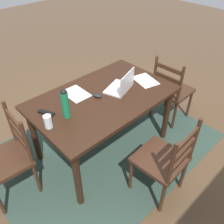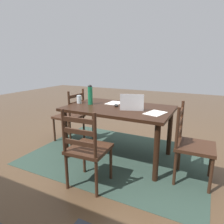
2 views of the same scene
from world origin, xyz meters
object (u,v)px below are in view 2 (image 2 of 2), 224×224
Objects in this scene: dining_table at (119,114)px; water_bottle at (90,94)px; laptop at (132,106)px; tv_remote at (90,101)px; chair_far_head at (87,149)px; drinking_glass at (79,99)px; chair_left_far at (192,145)px; computer_mouse at (116,105)px; chair_right_near at (70,116)px.

water_bottle is (0.48, 0.02, 0.26)m from dining_table.
laptop is 0.85m from tv_remote.
drinking_glass is at bearing -50.16° from chair_far_head.
dining_table is at bearing -177.24° from drinking_glass.
chair_left_far is at bearing 169.62° from dining_table.
water_bottle is 0.23m from drinking_glass.
drinking_glass is 1.27× the size of computer_mouse.
water_bottle reaches higher than chair_right_near.
computer_mouse is (-0.42, -0.05, -0.14)m from water_bottle.
drinking_glass is at bearing -25.05° from computer_mouse.
chair_far_head is at bearing 74.07° from laptop.
chair_far_head is 0.94m from computer_mouse.
chair_far_head is 2.55× the size of laptop.
chair_left_far is at bearing 173.59° from water_bottle.
tv_remote is (0.82, -0.21, -0.05)m from laptop.
chair_left_far is at bearing 174.72° from drinking_glass.
chair_right_near is at bearing -10.29° from chair_left_far.
tv_remote is at bearing -114.50° from drinking_glass.
chair_far_head is at bearing 32.06° from chair_left_far.
water_bottle is at bearing -176.70° from drinking_glass.
chair_right_near is at bearing -29.93° from tv_remote.
water_bottle is 1.79× the size of tv_remote.
water_bottle is (-0.58, 0.21, 0.47)m from chair_right_near.
chair_far_head is at bearing 135.41° from chair_right_near.
dining_table is 1.61× the size of chair_far_head.
computer_mouse is at bearing -86.39° from chair_far_head.
water_bottle reaches higher than dining_table.
computer_mouse is (0.06, -0.88, 0.33)m from chair_far_head.
chair_left_far is 1.24m from chair_far_head.
dining_table is 1.61× the size of chair_left_far.
tv_remote reaches higher than dining_table.
water_bottle reaches higher than tv_remote.
computer_mouse is 0.59× the size of tv_remote.
water_bottle reaches higher than chair_left_far.
dining_table is 5.01× the size of water_bottle.
chair_far_head is 1.13m from drinking_glass.
dining_table is at bearing -10.38° from chair_left_far.
laptop is 3.73× the size of computer_mouse.
chair_far_head is 0.90m from laptop.
tv_remote is (0.60, -1.00, 0.33)m from chair_far_head.
tv_remote is (0.12, -0.17, -0.15)m from water_bottle.
tv_remote is at bearing 175.45° from chair_right_near.
chair_far_head reaches higher than drinking_glass.
chair_right_near is at bearing -10.98° from laptop.
chair_left_far is at bearing 170.80° from laptop.
drinking_glass is at bearing -1.67° from laptop.
chair_left_far is 1.00× the size of chair_right_near.
laptop is (-0.23, -0.79, 0.37)m from chair_far_head.
chair_left_far is at bearing -147.94° from chair_far_head.
chair_left_far is 3.12× the size of water_bottle.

